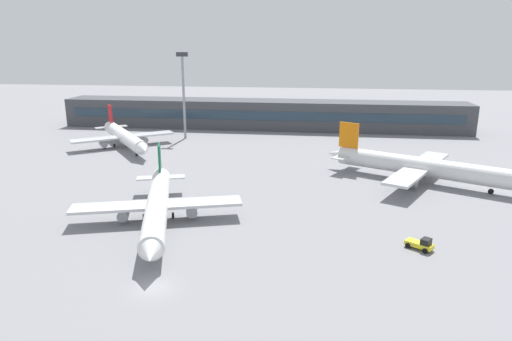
% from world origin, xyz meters
% --- Properties ---
extents(ground_plane, '(400.00, 400.00, 0.00)m').
position_xyz_m(ground_plane, '(0.00, 40.00, 0.00)').
color(ground_plane, gray).
extents(terminal_building, '(128.80, 12.13, 9.00)m').
position_xyz_m(terminal_building, '(0.00, 101.73, 4.50)').
color(terminal_building, '#3F4247').
rests_on(terminal_building, ground_plane).
extents(airplane_near, '(26.15, 36.72, 9.29)m').
position_xyz_m(airplane_near, '(-6.02, 18.68, 2.83)').
color(airplane_near, white).
rests_on(airplane_near, ground_plane).
extents(airplane_mid, '(39.01, 28.26, 10.48)m').
position_xyz_m(airplane_mid, '(39.18, 46.05, 3.19)').
color(airplane_mid, silver).
rests_on(airplane_mid, ground_plane).
extents(airplane_far, '(26.52, 32.42, 9.56)m').
position_xyz_m(airplane_far, '(-32.57, 68.43, 2.92)').
color(airplane_far, white).
rests_on(airplane_far, ground_plane).
extents(baggage_tug_yellow, '(3.80, 3.33, 1.75)m').
position_xyz_m(baggage_tug_yellow, '(32.21, 14.52, 0.80)').
color(baggage_tug_yellow, yellow).
rests_on(baggage_tug_yellow, ground_plane).
extents(floodlight_tower_west, '(3.20, 0.80, 24.32)m').
position_xyz_m(floodlight_tower_west, '(-20.10, 82.28, 14.16)').
color(floodlight_tower_west, gray).
rests_on(floodlight_tower_west, ground_plane).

